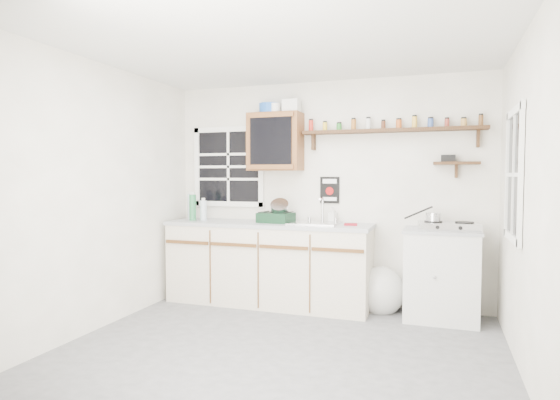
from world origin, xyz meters
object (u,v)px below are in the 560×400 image
Objects in this scene: spice_shelf at (391,130)px; hotplate at (449,226)px; upper_cabinet at (275,142)px; main_cabinet at (268,263)px; right_cabinet at (441,274)px; dish_rack at (277,215)px.

spice_shelf reaches higher than hotplate.
hotplate is at bearing -4.25° from upper_cabinet.
spice_shelf is (1.31, 0.21, 1.47)m from main_cabinet.
upper_cabinet is 0.34× the size of spice_shelf.
hotplate is (0.06, -0.02, 0.49)m from right_cabinet.
hotplate is (1.80, -0.02, -0.06)m from dish_rack.
dish_rack is at bearing -62.26° from upper_cabinet.
spice_shelf is (1.27, 0.07, 0.10)m from upper_cabinet.
main_cabinet is 2.54× the size of right_cabinet.
upper_cabinet is 1.62× the size of dish_rack.
right_cabinet is at bearing 0.79° from main_cabinet.
upper_cabinet is (0.03, 0.14, 1.36)m from main_cabinet.
dish_rack is (-1.21, -0.19, -0.92)m from spice_shelf.
spice_shelf reaches higher than dish_rack.
right_cabinet is 1.82m from dish_rack.
right_cabinet is at bearing 8.09° from dish_rack.
hotplate is at bearing -19.32° from spice_shelf.
spice_shelf is at bearing 156.24° from hotplate.
right_cabinet is at bearing -19.54° from spice_shelf.
hotplate is (1.90, 0.01, 0.49)m from main_cabinet.
upper_cabinet reaches higher than spice_shelf.
upper_cabinet is 2.06m from hotplate.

